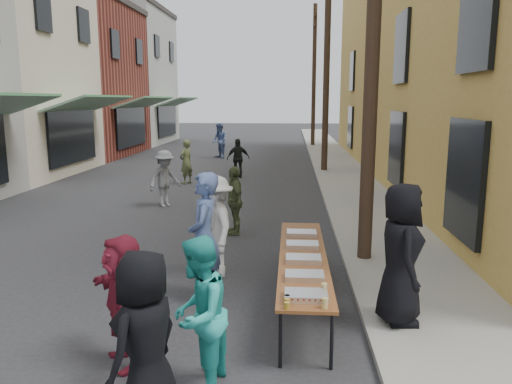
# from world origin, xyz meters

# --- Properties ---
(ground) EXTENTS (120.00, 120.00, 0.00)m
(ground) POSITION_xyz_m (0.00, 0.00, 0.00)
(ground) COLOR #28282B
(ground) RESTS_ON ground
(sidewalk) EXTENTS (2.20, 60.00, 0.10)m
(sidewalk) POSITION_xyz_m (5.00, 15.00, 0.05)
(sidewalk) COLOR gray
(sidewalk) RESTS_ON ground
(building_ochre) EXTENTS (10.00, 28.00, 10.00)m
(building_ochre) POSITION_xyz_m (11.10, 14.00, 5.00)
(building_ochre) COLOR #BC9543
(building_ochre) RESTS_ON ground
(utility_pole_near) EXTENTS (0.26, 0.26, 9.00)m
(utility_pole_near) POSITION_xyz_m (4.30, 3.00, 4.50)
(utility_pole_near) COLOR #2D2116
(utility_pole_near) RESTS_ON ground
(utility_pole_mid) EXTENTS (0.26, 0.26, 9.00)m
(utility_pole_mid) POSITION_xyz_m (4.30, 15.00, 4.50)
(utility_pole_mid) COLOR #2D2116
(utility_pole_mid) RESTS_ON ground
(utility_pole_far) EXTENTS (0.26, 0.26, 9.00)m
(utility_pole_far) POSITION_xyz_m (4.30, 27.00, 4.50)
(utility_pole_far) COLOR #2D2116
(utility_pole_far) RESTS_ON ground
(serving_table) EXTENTS (0.70, 4.00, 0.75)m
(serving_table) POSITION_xyz_m (3.09, 0.97, 0.71)
(serving_table) COLOR brown
(serving_table) RESTS_ON ground
(catering_tray_sausage) EXTENTS (0.50, 0.33, 0.08)m
(catering_tray_sausage) POSITION_xyz_m (3.09, -0.68, 0.79)
(catering_tray_sausage) COLOR maroon
(catering_tray_sausage) RESTS_ON serving_table
(catering_tray_foil_b) EXTENTS (0.50, 0.33, 0.08)m
(catering_tray_foil_b) POSITION_xyz_m (3.09, -0.03, 0.79)
(catering_tray_foil_b) COLOR #B2B2B7
(catering_tray_foil_b) RESTS_ON serving_table
(catering_tray_buns) EXTENTS (0.50, 0.33, 0.08)m
(catering_tray_buns) POSITION_xyz_m (3.09, 0.67, 0.79)
(catering_tray_buns) COLOR tan
(catering_tray_buns) RESTS_ON serving_table
(catering_tray_foil_d) EXTENTS (0.50, 0.33, 0.08)m
(catering_tray_foil_d) POSITION_xyz_m (3.09, 1.37, 0.79)
(catering_tray_foil_d) COLOR #B2B2B7
(catering_tray_foil_d) RESTS_ON serving_table
(catering_tray_buns_end) EXTENTS (0.50, 0.33, 0.08)m
(catering_tray_buns_end) POSITION_xyz_m (3.09, 2.07, 0.79)
(catering_tray_buns_end) COLOR tan
(catering_tray_buns_end) RESTS_ON serving_table
(condiment_jar_a) EXTENTS (0.07, 0.07, 0.08)m
(condiment_jar_a) POSITION_xyz_m (2.87, -0.98, 0.79)
(condiment_jar_a) COLOR #A57F26
(condiment_jar_a) RESTS_ON serving_table
(condiment_jar_b) EXTENTS (0.07, 0.07, 0.08)m
(condiment_jar_b) POSITION_xyz_m (2.87, -0.88, 0.79)
(condiment_jar_b) COLOR #A57F26
(condiment_jar_b) RESTS_ON serving_table
(condiment_jar_c) EXTENTS (0.07, 0.07, 0.08)m
(condiment_jar_c) POSITION_xyz_m (2.87, -0.78, 0.79)
(condiment_jar_c) COLOR #A57F26
(condiment_jar_c) RESTS_ON serving_table
(cup_stack) EXTENTS (0.08, 0.08, 0.12)m
(cup_stack) POSITION_xyz_m (3.29, -0.93, 0.81)
(cup_stack) COLOR tan
(cup_stack) RESTS_ON serving_table
(guest_front_a) EXTENTS (0.84, 1.00, 1.73)m
(guest_front_a) POSITION_xyz_m (1.60, -2.08, 0.87)
(guest_front_a) COLOR black
(guest_front_a) RESTS_ON ground
(guest_front_b) EXTENTS (0.51, 0.75, 1.98)m
(guest_front_b) POSITION_xyz_m (1.60, 1.02, 0.99)
(guest_front_b) COLOR #51679D
(guest_front_b) RESTS_ON ground
(guest_front_c) EXTENTS (0.75, 0.90, 1.67)m
(guest_front_c) POSITION_xyz_m (1.96, -1.38, 0.83)
(guest_front_c) COLOR #2BB4AA
(guest_front_c) RESTS_ON ground
(guest_front_d) EXTENTS (1.06, 1.32, 1.78)m
(guest_front_d) POSITION_xyz_m (1.60, 2.06, 0.89)
(guest_front_d) COLOR silver
(guest_front_d) RESTS_ON ground
(guest_front_e) EXTENTS (0.68, 0.99, 1.56)m
(guest_front_e) POSITION_xyz_m (1.62, 4.85, 0.78)
(guest_front_e) COLOR #4E5933
(guest_front_e) RESTS_ON ground
(guest_queue_back) EXTENTS (1.14, 1.47, 1.55)m
(guest_queue_back) POSITION_xyz_m (1.00, -0.93, 0.78)
(guest_queue_back) COLOR maroon
(guest_queue_back) RESTS_ON ground
(server) EXTENTS (0.60, 0.92, 1.88)m
(server) POSITION_xyz_m (4.35, 0.23, 1.04)
(server) COLOR black
(server) RESTS_ON sidewalk
(passerby_left) EXTENTS (1.12, 1.19, 1.62)m
(passerby_left) POSITION_xyz_m (-0.71, 7.70, 0.81)
(passerby_left) COLOR slate
(passerby_left) RESTS_ON ground
(passerby_mid) EXTENTS (0.97, 0.60, 1.54)m
(passerby_mid) POSITION_xyz_m (0.82, 13.20, 0.77)
(passerby_mid) COLOR black
(passerby_mid) RESTS_ON ground
(passerby_right) EXTENTS (0.63, 0.71, 1.62)m
(passerby_right) POSITION_xyz_m (-0.92, 11.62, 0.81)
(passerby_right) COLOR #555D36
(passerby_right) RESTS_ON ground
(passerby_far) EXTENTS (1.09, 1.14, 1.84)m
(passerby_far) POSITION_xyz_m (-0.85, 19.76, 0.92)
(passerby_far) COLOR #566EA6
(passerby_far) RESTS_ON ground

